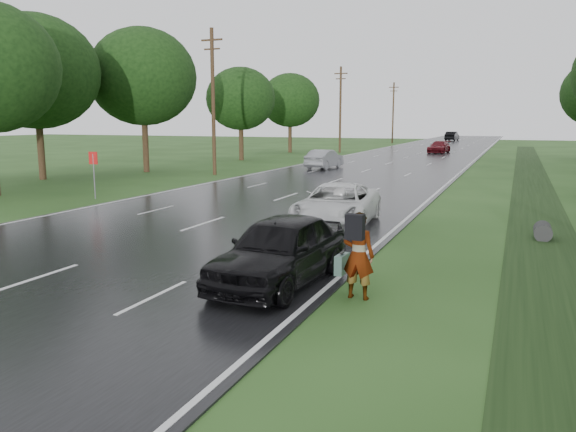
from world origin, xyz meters
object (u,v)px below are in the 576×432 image
at_px(road_sign, 94,165).
at_px(silver_sedan, 324,159).
at_px(pedestrian, 357,254).
at_px(white_pickup, 337,205).
at_px(dark_sedan, 280,250).

bearing_deg(road_sign, silver_sedan, 76.47).
bearing_deg(road_sign, pedestrian, -32.68).
xyz_separation_m(white_pickup, silver_sedan, (-8.23, 23.01, -0.01)).
distance_m(road_sign, white_pickup, 13.43).
bearing_deg(pedestrian, white_pickup, -66.96).
bearing_deg(silver_sedan, road_sign, 80.17).
relative_size(road_sign, silver_sedan, 0.51).
height_order(road_sign, dark_sedan, road_sign).
xyz_separation_m(road_sign, white_pickup, (13.17, -2.50, -0.85)).
xyz_separation_m(pedestrian, white_pickup, (-2.88, 7.80, -0.19)).
height_order(pedestrian, dark_sedan, pedestrian).
relative_size(pedestrian, dark_sedan, 0.40).
xyz_separation_m(white_pickup, dark_sedan, (0.96, -7.50, 0.05)).
bearing_deg(dark_sedan, silver_sedan, 110.04).
distance_m(road_sign, pedestrian, 19.08).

